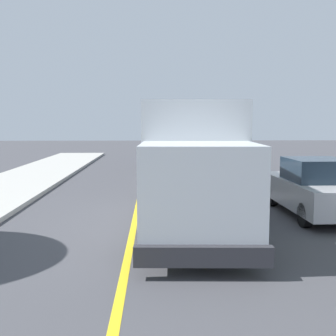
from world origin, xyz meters
TOP-DOWN VIEW (x-y plane):
  - centre_line_yellow at (0.00, 10.00)m, footprint 0.16×56.00m
  - box_truck at (1.53, 10.02)m, footprint 2.68×7.27m
  - parked_car_near at (1.87, 17.42)m, footprint 1.83×4.41m
  - parked_car_mid at (2.57, 24.24)m, footprint 1.81×4.40m
  - parked_car_far at (2.02, 29.95)m, footprint 1.84×4.42m
  - parked_van_across at (5.20, 11.09)m, footprint 1.88×4.43m

SIDE VIEW (x-z plane):
  - centre_line_yellow at x=0.00m, z-range 0.00..0.01m
  - parked_car_near at x=1.87m, z-range -0.04..1.63m
  - parked_car_mid at x=2.57m, z-range -0.04..1.63m
  - parked_car_far at x=2.02m, z-range -0.04..1.63m
  - parked_van_across at x=5.20m, z-range -0.04..1.63m
  - box_truck at x=1.53m, z-range 0.17..3.37m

